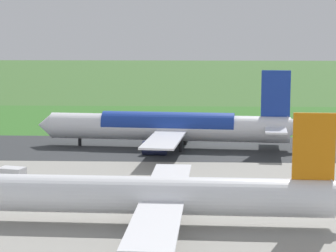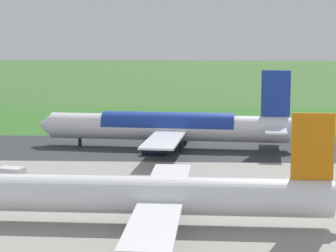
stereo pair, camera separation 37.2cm
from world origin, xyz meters
name	(u,v)px [view 1 (the left image)]	position (x,y,z in m)	size (l,w,h in m)	color
ground_plane	(175,148)	(0.00, 0.00, 0.00)	(800.00, 800.00, 0.00)	#3D662D
runway_asphalt	(175,148)	(0.00, 0.00, 0.03)	(600.00, 28.07, 0.06)	#2D3033
apron_concrete	(162,232)	(0.00, 54.27, 0.03)	(440.00, 110.00, 0.05)	gray
grass_verge_foreground	(179,125)	(0.00, -32.73, 0.02)	(600.00, 80.00, 0.04)	#346B27
airliner_main	(170,127)	(1.04, 0.04, 4.35)	(54.15, 44.38, 15.88)	white
airliner_parked_mid	(158,195)	(0.55, 51.65, 3.78)	(47.41, 38.73, 13.85)	white
service_truck_baggage	(8,175)	(24.68, 31.63, 1.40)	(6.19, 3.76, 2.65)	gold
no_stopping_sign	(178,121)	(0.26, -30.49, 1.34)	(0.60, 0.10, 2.23)	slate
traffic_cone_orange	(153,124)	(6.56, -32.36, 0.28)	(0.40, 0.40, 0.55)	orange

